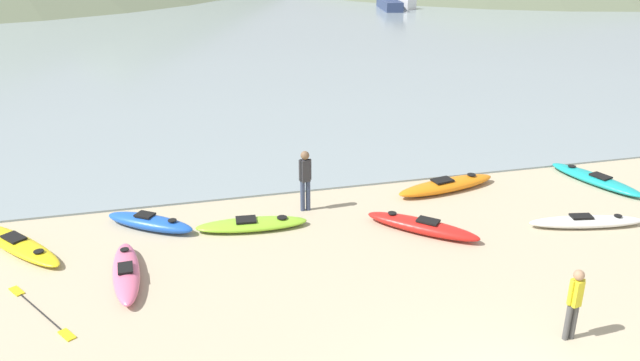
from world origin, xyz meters
The scene contains 14 objects.
bay_water centered at (0.00, 45.37, 0.03)m, with size 160.00×70.00×0.06m, color gray.
kayak_on_sand_0 centered at (-5.78, 9.01, 0.18)m, with size 2.51×2.07×0.40m.
kayak_on_sand_1 centered at (-3.16, 8.31, 0.13)m, with size 3.01×1.03×0.30m.
kayak_on_sand_2 centered at (7.75, 8.76, 0.14)m, with size 1.61×3.33×0.33m.
kayak_on_sand_3 centered at (5.53, 6.18, 0.14)m, with size 3.17×1.17×0.33m.
kayak_on_sand_4 centered at (2.98, 9.41, 0.18)m, with size 3.49×1.42×0.40m.
kayak_on_sand_5 centered at (1.15, 6.98, 0.17)m, with size 2.69×2.63×0.39m.
kayak_on_sand_6 centered at (-8.96, 8.64, 0.13)m, with size 2.73×3.22×0.30m.
kayak_on_sand_7 centered at (-6.32, 6.46, 0.18)m, with size 0.74×2.88×0.40m.
person_near_foreground centered at (2.08, 1.99, 0.87)m, with size 0.31×0.24×1.52m.
person_near_waterline centered at (-1.50, 9.10, 1.01)m, with size 0.36×0.25×1.77m.
moored_boat_0 centered at (18.46, 53.51, 0.72)m, with size 3.00×3.92×1.89m.
moored_boat_1 centered at (17.46, 53.18, 0.60)m, with size 2.58×6.13×1.53m.
loose_paddle centered at (-8.03, 5.53, 0.01)m, with size 1.64×2.44×0.03m.
Camera 1 is at (-5.15, -6.59, 7.42)m, focal length 35.00 mm.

